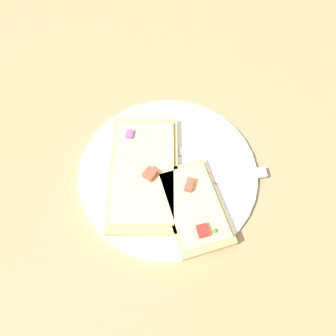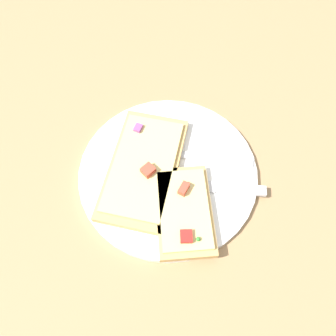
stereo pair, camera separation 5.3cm
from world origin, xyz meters
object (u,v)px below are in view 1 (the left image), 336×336
(fork, at_px, (180,152))
(pizza_slice_main, at_px, (144,172))
(pizza_slice_corner, at_px, (194,206))
(plate, at_px, (168,172))
(knife, at_px, (213,178))

(fork, xyz_separation_m, pizza_slice_main, (-0.06, -0.04, 0.01))
(fork, height_order, pizza_slice_corner, pizza_slice_corner)
(plate, height_order, pizza_slice_corner, pizza_slice_corner)
(plate, bearing_deg, pizza_slice_corner, -60.67)
(plate, relative_size, fork, 1.42)
(knife, bearing_deg, pizza_slice_main, -11.07)
(plate, bearing_deg, fork, 58.07)
(knife, bearing_deg, plate, -18.76)
(fork, bearing_deg, pizza_slice_corner, 96.87)
(fork, relative_size, pizza_slice_corner, 1.28)
(plate, xyz_separation_m, pizza_slice_main, (-0.04, -0.01, 0.02))
(plate, distance_m, fork, 0.04)
(plate, bearing_deg, pizza_slice_main, -170.96)
(fork, bearing_deg, pizza_slice_main, 30.81)
(plate, height_order, fork, fork)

